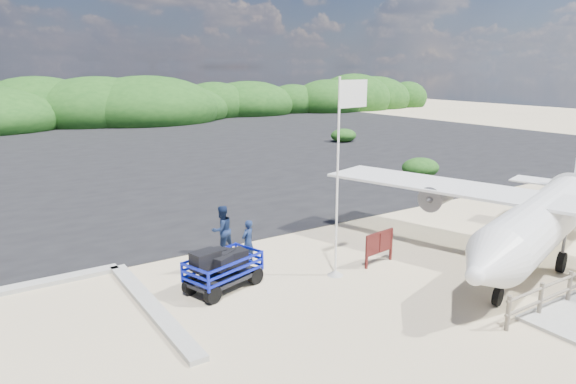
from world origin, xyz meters
The scene contains 10 objects.
ground centered at (0.00, 0.00, 0.00)m, with size 160.00×160.00×0.00m, color beige.
asphalt_apron centered at (0.00, 30.00, 0.00)m, with size 90.00×50.00×0.04m, color #B2B2B2, non-canonical shape.
vegetation_band centered at (0.00, 55.00, 0.00)m, with size 124.00×8.00×4.40m, color #B2B2B2, non-canonical shape.
fence centered at (6.00, -5.00, 0.00)m, with size 6.40×2.00×1.10m, color #B2B2B2, non-canonical shape.
baggage_cart centered at (-2.11, 1.54, 0.00)m, with size 2.59×1.48×1.29m, color #0C19B9, non-canonical shape.
flagpole centered at (1.52, 0.45, 0.00)m, with size 1.31×0.55×6.56m, color white, non-canonical shape.
signboard centered at (3.43, 0.39, 0.00)m, with size 1.51×0.14×1.24m, color #531A17, non-canonical shape.
crew_a centered at (-0.37, 3.10, 0.79)m, with size 0.58×0.38×1.58m, color #132248.
crew_b centered at (-0.71, 4.47, 0.92)m, with size 0.90×0.70×1.84m, color #132248.
aircraft_large centered at (13.34, 25.26, 0.00)m, with size 16.24×16.24×4.87m, color #B2B2B2, non-canonical shape.
Camera 1 is at (-8.70, -12.17, 6.84)m, focal length 32.00 mm.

